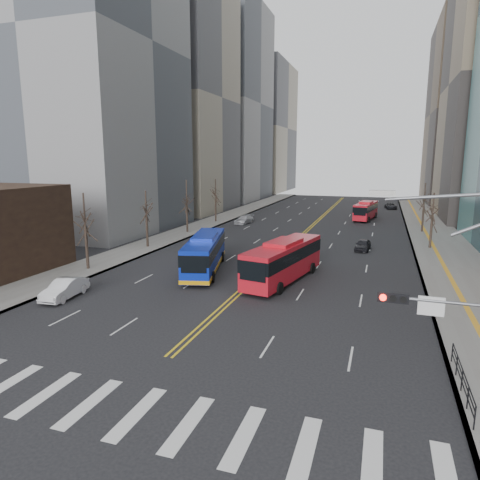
# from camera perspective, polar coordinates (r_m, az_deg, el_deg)

# --- Properties ---
(ground) EXTENTS (220.00, 220.00, 0.00)m
(ground) POSITION_cam_1_polar(r_m,az_deg,el_deg) (20.38, -16.59, -20.68)
(ground) COLOR black
(sidewalk_right) EXTENTS (7.00, 130.00, 0.15)m
(sidewalk_right) POSITION_cam_1_polar(r_m,az_deg,el_deg) (60.33, 24.97, -0.16)
(sidewalk_right) COLOR slate
(sidewalk_right) RESTS_ON ground
(sidewalk_left) EXTENTS (5.00, 130.00, 0.15)m
(sidewalk_left) POSITION_cam_1_polar(r_m,az_deg,el_deg) (65.70, -5.92, 1.63)
(sidewalk_left) COLOR slate
(sidewalk_left) RESTS_ON ground
(crosswalk) EXTENTS (26.70, 4.00, 0.01)m
(crosswalk) POSITION_cam_1_polar(r_m,az_deg,el_deg) (20.38, -16.59, -20.67)
(crosswalk) COLOR silver
(crosswalk) RESTS_ON ground
(centerline) EXTENTS (0.55, 100.00, 0.01)m
(centerline) POSITION_cam_1_polar(r_m,az_deg,el_deg) (70.57, 9.84, 2.10)
(centerline) COLOR gold
(centerline) RESTS_ON ground
(office_towers) EXTENTS (83.00, 134.00, 58.00)m
(office_towers) POSITION_cam_1_polar(r_m,az_deg,el_deg) (84.23, 11.99, 19.76)
(office_towers) COLOR gray
(office_towers) RESTS_ON ground
(signal_mast) EXTENTS (5.37, 0.37, 9.39)m
(signal_mast) POSITION_cam_1_polar(r_m,az_deg,el_deg) (17.29, 28.91, -9.64)
(signal_mast) COLOR slate
(signal_mast) RESTS_ON ground
(pedestrian_railing) EXTENTS (0.06, 6.06, 1.02)m
(pedestrian_railing) POSITION_cam_1_polar(r_m,az_deg,el_deg) (22.55, 27.51, -15.89)
(pedestrian_railing) COLOR black
(pedestrian_railing) RESTS_ON sidewalk_right
(street_trees) EXTENTS (35.20, 47.20, 7.60)m
(street_trees) POSITION_cam_1_polar(r_m,az_deg,el_deg) (51.96, -1.39, 4.60)
(street_trees) COLOR black
(street_trees) RESTS_ON ground
(blue_bus) EXTENTS (5.46, 12.18, 3.47)m
(blue_bus) POSITION_cam_1_polar(r_m,az_deg,el_deg) (40.45, -4.72, -1.61)
(blue_bus) COLOR #0B24AE
(blue_bus) RESTS_ON ground
(red_bus_near) EXTENTS (4.79, 11.69, 3.61)m
(red_bus_near) POSITION_cam_1_polar(r_m,az_deg,el_deg) (37.12, 5.82, -2.47)
(red_bus_near) COLOR red
(red_bus_near) RESTS_ON ground
(red_bus_far) EXTENTS (3.85, 10.34, 3.23)m
(red_bus_far) POSITION_cam_1_polar(r_m,az_deg,el_deg) (77.62, 16.43, 3.94)
(red_bus_far) COLOR red
(red_bus_far) RESTS_ON ground
(car_white) EXTENTS (1.99, 4.58, 1.46)m
(car_white) POSITION_cam_1_polar(r_m,az_deg,el_deg) (35.42, -22.34, -6.03)
(car_white) COLOR silver
(car_white) RESTS_ON ground
(car_dark_mid) EXTENTS (1.88, 3.93, 1.30)m
(car_dark_mid) POSITION_cam_1_polar(r_m,az_deg,el_deg) (51.58, 16.06, -0.62)
(car_dark_mid) COLOR black
(car_dark_mid) RESTS_ON ground
(car_silver) EXTENTS (2.49, 4.77, 1.32)m
(car_silver) POSITION_cam_1_polar(r_m,az_deg,el_deg) (69.96, 0.54, 2.73)
(car_silver) COLOR #AFAFB5
(car_silver) RESTS_ON ground
(car_dark_far) EXTENTS (2.62, 4.62, 1.22)m
(car_dark_far) POSITION_cam_1_polar(r_m,az_deg,el_deg) (96.25, 19.45, 4.30)
(car_dark_far) COLOR black
(car_dark_far) RESTS_ON ground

